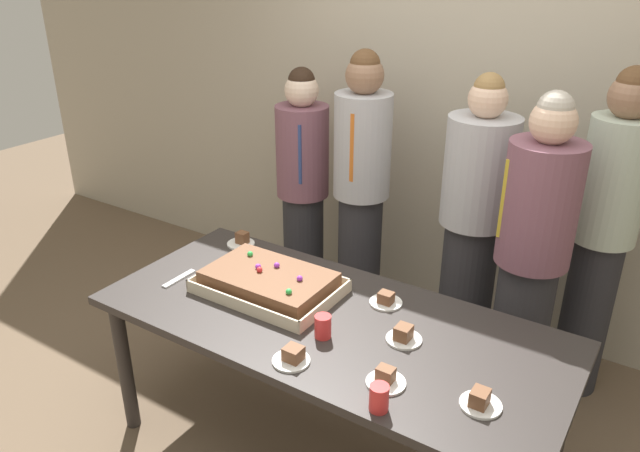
% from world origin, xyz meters
% --- Properties ---
extents(interior_back_panel, '(8.00, 0.12, 3.00)m').
position_xyz_m(interior_back_panel, '(0.00, 1.60, 1.50)').
color(interior_back_panel, '#B2A893').
rests_on(interior_back_panel, ground_plane).
extents(party_table, '(2.07, 0.92, 0.78)m').
position_xyz_m(party_table, '(0.00, 0.00, 0.70)').
color(party_table, '#2D2826').
rests_on(party_table, ground_plane).
extents(sheet_cake, '(0.65, 0.43, 0.13)m').
position_xyz_m(sheet_cake, '(-0.36, 0.04, 0.83)').
color(sheet_cake, beige).
rests_on(sheet_cake, party_table).
extents(plated_slice_near_left, '(0.15, 0.15, 0.06)m').
position_xyz_m(plated_slice_near_left, '(0.15, 0.24, 0.80)').
color(plated_slice_near_left, white).
rests_on(plated_slice_near_left, party_table).
extents(plated_slice_near_right, '(0.15, 0.15, 0.07)m').
position_xyz_m(plated_slice_near_right, '(-0.79, 0.36, 0.80)').
color(plated_slice_near_right, white).
rests_on(plated_slice_near_right, party_table).
extents(plated_slice_far_left, '(0.15, 0.15, 0.06)m').
position_xyz_m(plated_slice_far_left, '(0.41, -0.25, 0.80)').
color(plated_slice_far_left, white).
rests_on(plated_slice_far_left, party_table).
extents(plated_slice_far_right, '(0.15, 0.15, 0.07)m').
position_xyz_m(plated_slice_far_right, '(0.04, -0.34, 0.80)').
color(plated_slice_far_right, white).
rests_on(plated_slice_far_right, party_table).
extents(plated_slice_center_front, '(0.15, 0.15, 0.07)m').
position_xyz_m(plated_slice_center_front, '(0.35, 0.03, 0.81)').
color(plated_slice_center_front, white).
rests_on(plated_slice_center_front, party_table).
extents(plated_slice_center_back, '(0.15, 0.15, 0.07)m').
position_xyz_m(plated_slice_center_back, '(0.75, -0.19, 0.80)').
color(plated_slice_center_back, white).
rests_on(plated_slice_center_back, party_table).
extents(drink_cup_nearest, '(0.07, 0.07, 0.10)m').
position_xyz_m(drink_cup_nearest, '(0.05, -0.13, 0.83)').
color(drink_cup_nearest, red).
rests_on(drink_cup_nearest, party_table).
extents(drink_cup_middle, '(0.07, 0.07, 0.10)m').
position_xyz_m(drink_cup_middle, '(0.45, -0.39, 0.83)').
color(drink_cup_middle, red).
rests_on(drink_cup_middle, party_table).
extents(cake_server_utensil, '(0.03, 0.20, 0.01)m').
position_xyz_m(cake_server_utensil, '(-0.80, -0.11, 0.79)').
color(cake_server_utensil, silver).
rests_on(cake_server_utensil, party_table).
extents(person_serving_front, '(0.38, 0.38, 1.70)m').
position_xyz_m(person_serving_front, '(0.26, 1.07, 0.87)').
color(person_serving_front, '#28282D').
rests_on(person_serving_front, ground_plane).
extents(person_green_shirt_behind, '(0.34, 0.34, 1.76)m').
position_xyz_m(person_green_shirt_behind, '(-0.45, 1.08, 0.92)').
color(person_green_shirt_behind, '#28282D').
rests_on(person_green_shirt_behind, ground_plane).
extents(person_striped_tie_right, '(0.35, 0.35, 1.71)m').
position_xyz_m(person_striped_tie_right, '(0.63, 0.81, 0.88)').
color(person_striped_tie_right, '#28282D').
rests_on(person_striped_tie_right, ground_plane).
extents(person_far_right_suit, '(0.31, 0.31, 1.78)m').
position_xyz_m(person_far_right_suit, '(0.88, 1.20, 0.94)').
color(person_far_right_suit, '#28282D').
rests_on(person_far_right_suit, ground_plane).
extents(person_left_edge_reaching, '(0.33, 0.33, 1.62)m').
position_xyz_m(person_left_edge_reaching, '(-0.90, 1.11, 0.84)').
color(person_left_edge_reaching, '#28282D').
rests_on(person_left_edge_reaching, ground_plane).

